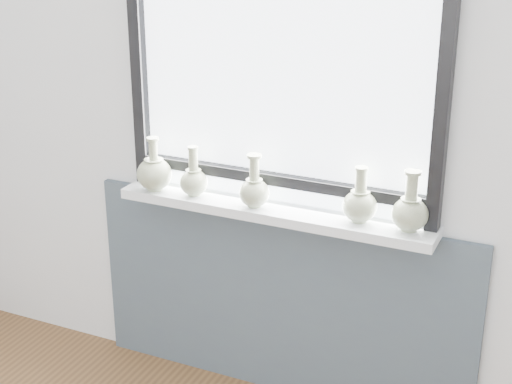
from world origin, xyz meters
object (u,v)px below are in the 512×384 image
at_px(vase_c, 254,190).
at_px(vase_d, 360,204).
at_px(windowsill, 273,211).
at_px(vase_b, 194,180).
at_px(vase_a, 154,173).
at_px(vase_e, 410,211).

bearing_deg(vase_c, vase_d, 4.01).
height_order(windowsill, vase_b, vase_b).
xyz_separation_m(vase_b, vase_c, (0.28, -0.01, 0.00)).
xyz_separation_m(vase_a, vase_b, (0.18, 0.02, -0.01)).
relative_size(vase_a, vase_e, 0.98).
xyz_separation_m(vase_b, vase_e, (0.90, 0.02, 0.01)).
distance_m(vase_a, vase_d, 0.88).
relative_size(vase_b, vase_d, 0.96).
bearing_deg(vase_d, vase_c, -175.99).
xyz_separation_m(windowsill, vase_d, (0.36, 0.01, 0.09)).
distance_m(windowsill, vase_e, 0.56).
bearing_deg(windowsill, vase_a, -176.77).
bearing_deg(vase_a, vase_d, 2.34).
bearing_deg(vase_c, vase_b, 178.14).
relative_size(windowsill, vase_e, 5.66).
xyz_separation_m(windowsill, vase_c, (-0.07, -0.02, 0.09)).
relative_size(vase_c, vase_d, 1.00).
bearing_deg(vase_d, vase_a, -177.66).
xyz_separation_m(vase_a, vase_d, (0.88, 0.04, -0.00)).
height_order(windowsill, vase_a, vase_a).
distance_m(vase_b, vase_e, 0.90).
bearing_deg(vase_e, vase_b, -178.84).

